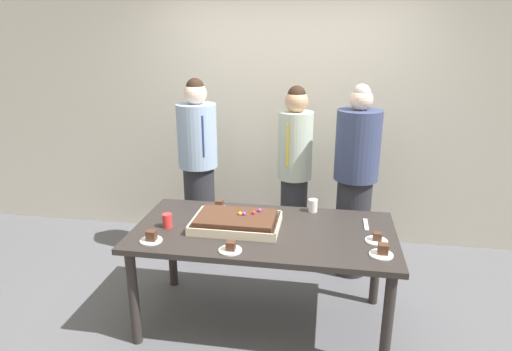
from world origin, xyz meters
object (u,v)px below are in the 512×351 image
object	(u,v)px
person_serving_front	(355,181)
plated_slice_near_left	(219,207)
plated_slice_near_right	(382,252)
party_table	(264,240)
person_striped_tie_right	(295,172)
drink_cup_nearest	(167,221)
sheet_cake	(236,221)
plated_slice_far_left	(377,239)
plated_slice_center_front	(230,248)
person_green_shirt_behind	(199,169)
cake_server_utensil	(366,225)
plated_slice_far_right	(151,238)
drink_cup_middle	(313,206)

from	to	relation	value
person_serving_front	plated_slice_near_left	bearing A→B (deg)	-17.24
plated_slice_near_right	party_table	bearing A→B (deg)	162.10
person_striped_tie_right	drink_cup_nearest	bearing A→B (deg)	-18.36
sheet_cake	person_striped_tie_right	size ratio (longest dim) A/B	0.38
sheet_cake	plated_slice_far_left	distance (m)	0.98
plated_slice_far_left	plated_slice_center_front	xyz separation A→B (m)	(-0.93, -0.29, 0.00)
party_table	person_green_shirt_behind	bearing A→B (deg)	128.92
plated_slice_center_front	cake_server_utensil	bearing A→B (deg)	32.08
cake_server_utensil	person_striped_tie_right	size ratio (longest dim) A/B	0.12
plated_slice_far_right	cake_server_utensil	xyz separation A→B (m)	(1.43, 0.51, -0.02)
party_table	drink_cup_nearest	distance (m)	0.70
party_table	plated_slice_near_right	size ratio (longest dim) A/B	12.31
plated_slice_near_left	person_serving_front	xyz separation A→B (m)	(1.07, 0.55, 0.09)
plated_slice_far_left	plated_slice_center_front	distance (m)	0.98
person_serving_front	person_green_shirt_behind	size ratio (longest dim) A/B	0.99
plated_slice_far_right	drink_cup_nearest	xyz separation A→B (m)	(0.03, 0.24, 0.02)
person_serving_front	person_green_shirt_behind	xyz separation A→B (m)	(-1.42, 0.06, 0.02)
sheet_cake	person_serving_front	world-z (taller)	person_serving_front
person_green_shirt_behind	plated_slice_center_front	bearing A→B (deg)	-6.33
plated_slice_far_left	plated_slice_center_front	size ratio (longest dim) A/B	1.00
party_table	person_striped_tie_right	bearing A→B (deg)	82.90
sheet_cake	plated_slice_far_left	bearing A→B (deg)	-4.50
drink_cup_middle	person_green_shirt_behind	world-z (taller)	person_green_shirt_behind
sheet_cake	person_serving_front	size ratio (longest dim) A/B	0.37
plated_slice_near_right	person_serving_front	bearing A→B (deg)	96.14
plated_slice_near_right	plated_slice_center_front	world-z (taller)	plated_slice_near_right
cake_server_utensil	plated_slice_far_left	bearing A→B (deg)	-78.71
party_table	drink_cup_nearest	size ratio (longest dim) A/B	18.47
drink_cup_nearest	cake_server_utensil	size ratio (longest dim) A/B	0.50
plated_slice_far_left	plated_slice_far_right	bearing A→B (deg)	-170.58
plated_slice_far_left	person_striped_tie_right	world-z (taller)	person_striped_tie_right
drink_cup_middle	plated_slice_center_front	bearing A→B (deg)	-123.28
sheet_cake	drink_cup_nearest	bearing A→B (deg)	-169.94
party_table	plated_slice_far_right	xyz separation A→B (m)	(-0.71, -0.31, 0.11)
plated_slice_near_right	person_green_shirt_behind	bearing A→B (deg)	142.45
drink_cup_nearest	person_green_shirt_behind	size ratio (longest dim) A/B	0.06
person_green_shirt_behind	sheet_cake	bearing A→B (deg)	0.03
party_table	sheet_cake	size ratio (longest dim) A/B	2.97
plated_slice_near_left	cake_server_utensil	xyz separation A→B (m)	(1.13, -0.12, -0.02)
plated_slice_near_right	person_green_shirt_behind	distance (m)	1.94
person_serving_front	plated_slice_far_right	bearing A→B (deg)	-4.04
plated_slice_far_left	person_striped_tie_right	distance (m)	1.28
cake_server_utensil	drink_cup_middle	bearing A→B (deg)	153.88
plated_slice_far_left	person_serving_front	distance (m)	0.94
party_table	plated_slice_far_right	size ratio (longest dim) A/B	12.31
plated_slice_near_right	person_serving_front	size ratio (longest dim) A/B	0.09
plated_slice_near_right	sheet_cake	bearing A→B (deg)	164.87
plated_slice_far_left	drink_cup_middle	distance (m)	0.63
cake_server_utensil	person_green_shirt_behind	size ratio (longest dim) A/B	0.12
plated_slice_far_left	person_serving_front	size ratio (longest dim) A/B	0.09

